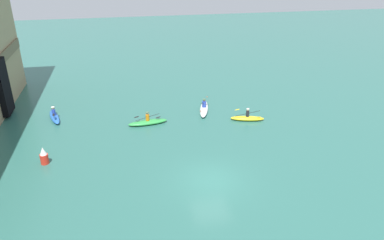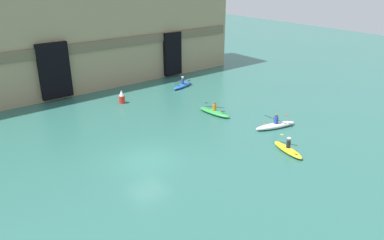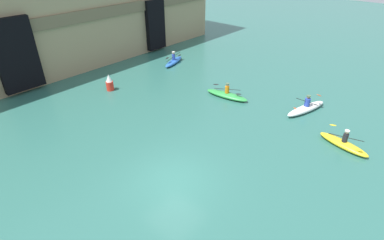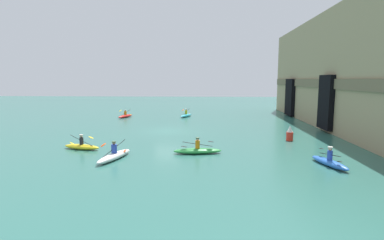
{
  "view_description": "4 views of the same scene",
  "coord_description": "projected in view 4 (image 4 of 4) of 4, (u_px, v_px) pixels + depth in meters",
  "views": [
    {
      "loc": [
        -19.56,
        4.86,
        13.95
      ],
      "look_at": [
        4.11,
        0.49,
        2.46
      ],
      "focal_mm": 35.0,
      "sensor_mm": 36.0,
      "label": 1
    },
    {
      "loc": [
        -11.23,
        -19.08,
        11.93
      ],
      "look_at": [
        4.69,
        1.05,
        1.32
      ],
      "focal_mm": 35.0,
      "sensor_mm": 36.0,
      "label": 2
    },
    {
      "loc": [
        -7.56,
        -7.76,
        9.91
      ],
      "look_at": [
        2.21,
        0.82,
        2.13
      ],
      "focal_mm": 28.0,
      "sensor_mm": 36.0,
      "label": 3
    },
    {
      "loc": [
        29.12,
        4.18,
        5.07
      ],
      "look_at": [
        1.37,
        2.55,
        1.3
      ],
      "focal_mm": 28.0,
      "sensor_mm": 36.0,
      "label": 4
    }
  ],
  "objects": [
    {
      "name": "kayak_green",
      "position": [
        198.0,
        150.0,
        20.59
      ],
      "size": [
        1.24,
        3.39,
        1.13
      ],
      "rotation": [
        0.0,
        0.0,
        1.69
      ],
      "color": "green",
      "rests_on": "ground"
    },
    {
      "name": "ground_plane",
      "position": [
        167.0,
        131.0,
        29.73
      ],
      "size": [
        120.0,
        120.0,
        0.0
      ],
      "primitive_type": "plane",
      "color": "#2D665B"
    },
    {
      "name": "kayak_cyan",
      "position": [
        186.0,
        115.0,
        40.7
      ],
      "size": [
        3.17,
        1.74,
        1.13
      ],
      "rotation": [
        0.0,
        0.0,
        5.91
      ],
      "color": "#33B2C6",
      "rests_on": "ground"
    },
    {
      "name": "kayak_red",
      "position": [
        125.0,
        116.0,
        40.07
      ],
      "size": [
        3.09,
        1.56,
        1.11
      ],
      "rotation": [
        0.0,
        0.0,
        5.97
      ],
      "color": "red",
      "rests_on": "ground"
    },
    {
      "name": "marker_buoy",
      "position": [
        290.0,
        134.0,
        24.94
      ],
      "size": [
        0.56,
        0.56,
        1.27
      ],
      "color": "red",
      "rests_on": "ground"
    },
    {
      "name": "kayak_yellow",
      "position": [
        82.0,
        146.0,
        21.85
      ],
      "size": [
        1.36,
        2.95,
        1.1
      ],
      "rotation": [
        0.0,
        0.0,
        4.48
      ],
      "color": "yellow",
      "rests_on": "ground"
    },
    {
      "name": "cliff_bluff",
      "position": [
        365.0,
        71.0,
        28.34
      ],
      "size": [
        43.92,
        7.25,
        11.86
      ],
      "color": "#9E8966",
      "rests_on": "ground"
    },
    {
      "name": "kayak_white",
      "position": [
        114.0,
        155.0,
        19.1
      ],
      "size": [
        3.65,
        1.62,
        1.2
      ],
      "rotation": [
        0.0,
        0.0,
        2.88
      ],
      "color": "white",
      "rests_on": "ground"
    },
    {
      "name": "kayak_blue",
      "position": [
        329.0,
        162.0,
        17.64
      ],
      "size": [
        3.12,
        1.55,
        1.16
      ],
      "rotation": [
        0.0,
        0.0,
        0.31
      ],
      "color": "blue",
      "rests_on": "ground"
    }
  ]
}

